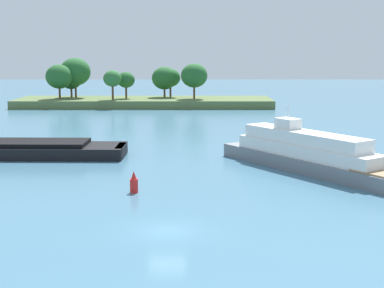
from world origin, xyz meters
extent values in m
plane|color=teal|center=(0.00, 0.00, 0.00)|extent=(400.00, 400.00, 0.00)
cube|color=#566B3D|center=(-8.79, 86.51, 0.86)|extent=(55.71, 14.79, 1.73)
cylinder|color=#513823|center=(-27.17, 85.32, 2.98)|extent=(0.44, 0.44, 2.50)
ellipsoid|color=#235B28|center=(-27.17, 85.32, 6.55)|extent=(5.79, 5.79, 5.21)
cylinder|color=#513823|center=(-25.49, 89.47, 2.76)|extent=(0.44, 0.44, 2.06)
ellipsoid|color=#194C23|center=(-25.49, 89.47, 5.66)|extent=(4.69, 4.69, 4.22)
cylinder|color=#513823|center=(-24.34, 88.66, 3.23)|extent=(0.44, 0.44, 3.00)
ellipsoid|color=#235B28|center=(-24.34, 88.66, 7.46)|extent=(6.84, 6.84, 6.15)
cylinder|color=#513823|center=(-15.27, 82.99, 3.22)|extent=(0.44, 0.44, 2.98)
ellipsoid|color=#2D6B33|center=(-15.27, 82.99, 6.26)|extent=(3.88, 3.88, 3.49)
cylinder|color=#513823|center=(-12.79, 86.48, 2.98)|extent=(0.44, 0.44, 2.51)
ellipsoid|color=#235B28|center=(-12.79, 86.48, 5.78)|extent=(3.86, 3.86, 3.47)
cylinder|color=#513823|center=(-4.51, 89.83, 2.72)|extent=(0.44, 0.44, 1.99)
ellipsoid|color=#235B28|center=(-4.51, 89.83, 5.98)|extent=(5.66, 5.66, 5.10)
cylinder|color=#513823|center=(-3.15, 89.60, 3.02)|extent=(0.44, 0.44, 2.58)
ellipsoid|color=#235B28|center=(-3.15, 89.60, 6.10)|extent=(4.47, 4.47, 4.02)
cylinder|color=#513823|center=(2.19, 85.44, 3.09)|extent=(0.44, 0.44, 2.72)
ellipsoid|color=#235B28|center=(2.19, 85.44, 6.76)|extent=(5.77, 5.77, 5.19)
cube|color=black|center=(-6.53, 26.96, 0.74)|extent=(0.96, 4.47, 1.21)
cube|color=#19472D|center=(20.68, 31.07, 0.19)|extent=(2.22, 6.04, 0.39)
cube|color=beige|center=(20.63, 31.51, 0.64)|extent=(0.83, 0.58, 0.50)
cube|color=black|center=(21.03, 27.99, 0.28)|extent=(0.35, 0.31, 0.56)
cube|color=slate|center=(13.44, 19.50, 0.71)|extent=(15.98, 20.87, 1.42)
cube|color=white|center=(13.44, 19.50, 2.07)|extent=(12.69, 16.43, 1.30)
cube|color=white|center=(13.21, 19.83, 3.37)|extent=(11.03, 14.30, 1.30)
cube|color=white|center=(11.85, 21.83, 4.57)|extent=(2.82, 2.98, 1.10)
cube|color=#937551|center=(18.53, 12.04, 1.50)|extent=(5.22, 5.36, 0.16)
cylinder|color=silver|center=(11.85, 21.83, 5.82)|extent=(0.10, 0.10, 1.40)
cylinder|color=red|center=(-3.33, 10.43, 0.60)|extent=(0.70, 0.70, 1.20)
cone|color=red|center=(-3.33, 10.43, 1.55)|extent=(0.49, 0.49, 0.70)
camera|label=1|loc=(1.71, -36.84, 12.22)|focal=52.38mm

